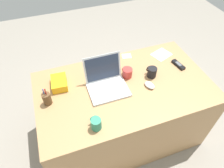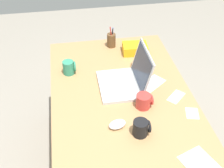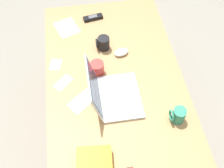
{
  "view_description": "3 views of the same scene",
  "coord_description": "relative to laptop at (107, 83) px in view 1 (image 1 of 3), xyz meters",
  "views": [
    {
      "loc": [
        -0.49,
        -1.06,
        2.0
      ],
      "look_at": [
        -0.1,
        0.03,
        0.77
      ],
      "focal_mm": 32.18,
      "sensor_mm": 36.0,
      "label": 1
    },
    {
      "loc": [
        1.3,
        -0.29,
        1.93
      ],
      "look_at": [
        -0.12,
        -0.05,
        0.78
      ],
      "focal_mm": 47.76,
      "sensor_mm": 36.0,
      "label": 2
    },
    {
      "loc": [
        -1.01,
        0.17,
        2.13
      ],
      "look_at": [
        -0.12,
        0.03,
        0.85
      ],
      "focal_mm": 43.89,
      "sensor_mm": 36.0,
      "label": 3
    }
  ],
  "objects": [
    {
      "name": "snack_bag",
      "position": [
        -0.37,
        0.15,
        -0.02
      ],
      "size": [
        0.14,
        0.19,
        0.07
      ],
      "primitive_type": "cube",
      "rotation": [
        0.0,
        0.0,
        -0.08
      ],
      "color": "#F2AD19",
      "rests_on": "desk"
    },
    {
      "name": "cordless_phone",
      "position": [
        0.72,
        0.03,
        -0.04
      ],
      "size": [
        0.07,
        0.15,
        0.03
      ],
      "color": "black",
      "rests_on": "desk"
    },
    {
      "name": "paper_note_left",
      "position": [
        0.16,
        0.28,
        -0.05
      ],
      "size": [
        0.13,
        0.13,
        0.0
      ],
      "primitive_type": "cube",
      "rotation": [
        0.0,
        0.0,
        0.75
      ],
      "color": "white",
      "rests_on": "desk"
    },
    {
      "name": "ground_plane",
      "position": [
        0.15,
        -0.04,
        -0.79
      ],
      "size": [
        6.0,
        6.0,
        0.0
      ],
      "primitive_type": "plane",
      "color": "gray"
    },
    {
      "name": "desk",
      "position": [
        0.15,
        -0.04,
        -0.42
      ],
      "size": [
        1.49,
        0.86,
        0.74
      ],
      "primitive_type": "cube",
      "color": "tan",
      "rests_on": "ground"
    },
    {
      "name": "paper_note_near_laptop",
      "position": [
        0.65,
        0.23,
        -0.05
      ],
      "size": [
        0.22,
        0.2,
        0.0
      ],
      "primitive_type": "cube",
      "rotation": [
        0.0,
        0.0,
        0.35
      ],
      "color": "white",
      "rests_on": "desk"
    },
    {
      "name": "computer_mouse",
      "position": [
        0.34,
        -0.12,
        -0.03
      ],
      "size": [
        0.09,
        0.11,
        0.03
      ],
      "primitive_type": "ellipsoid",
      "rotation": [
        0.0,
        0.0,
        0.31
      ],
      "color": "white",
      "rests_on": "desk"
    },
    {
      "name": "paper_note_right",
      "position": [
        0.01,
        0.18,
        -0.05
      ],
      "size": [
        0.18,
        0.2,
        0.0
      ],
      "primitive_type": "cube",
      "rotation": [
        0.0,
        0.0,
        0.65
      ],
      "color": "white",
      "rests_on": "desk"
    },
    {
      "name": "coffee_mug_spare",
      "position": [
        0.21,
        0.06,
        -0.01
      ],
      "size": [
        0.09,
        0.1,
        0.09
      ],
      "color": "#C63833",
      "rests_on": "desk"
    },
    {
      "name": "laptop",
      "position": [
        0.0,
        0.0,
        0.0
      ],
      "size": [
        0.32,
        0.3,
        0.25
      ],
      "color": "silver",
      "rests_on": "desk"
    },
    {
      "name": "paper_note_front",
      "position": [
        0.32,
        0.33,
        -0.05
      ],
      "size": [
        0.11,
        0.09,
        0.0
      ],
      "primitive_type": "cube",
      "rotation": [
        0.0,
        0.0,
        -0.25
      ],
      "color": "white",
      "rests_on": "desk"
    },
    {
      "name": "coffee_mug_tall",
      "position": [
        0.42,
        -0.0,
        -0.0
      ],
      "size": [
        0.08,
        0.09,
        0.09
      ],
      "color": "black",
      "rests_on": "desk"
    },
    {
      "name": "pen_holder",
      "position": [
        -0.49,
        -0.01,
        0.0
      ],
      "size": [
        0.06,
        0.06,
        0.17
      ],
      "color": "brown",
      "rests_on": "desk"
    },
    {
      "name": "coffee_mug_white",
      "position": [
        -0.19,
        -0.34,
        -0.0
      ],
      "size": [
        0.07,
        0.09,
        0.09
      ],
      "color": "#338C6B",
      "rests_on": "desk"
    }
  ]
}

